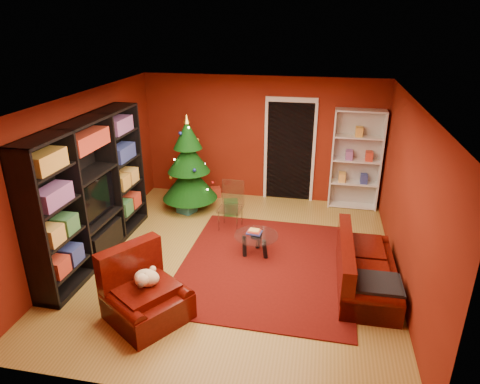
% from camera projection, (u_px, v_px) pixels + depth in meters
% --- Properties ---
extents(floor, '(5.00, 5.50, 0.05)m').
position_uv_depth(floor, '(235.00, 262.00, 6.98)').
color(floor, olive).
rests_on(floor, ground).
extents(ceiling, '(5.00, 5.50, 0.05)m').
position_uv_depth(ceiling, '(235.00, 99.00, 5.97)').
color(ceiling, silver).
rests_on(ceiling, wall_back).
extents(wall_back, '(5.00, 0.05, 2.60)m').
position_uv_depth(wall_back, '(262.00, 139.00, 8.99)').
color(wall_back, maroon).
rests_on(wall_back, ground).
extents(wall_left, '(0.05, 5.50, 2.60)m').
position_uv_depth(wall_left, '(83.00, 176.00, 6.92)').
color(wall_left, maroon).
rests_on(wall_left, ground).
extents(wall_right, '(0.05, 5.50, 2.60)m').
position_uv_depth(wall_right, '(410.00, 199.00, 6.03)').
color(wall_right, maroon).
rests_on(wall_right, ground).
extents(doorway, '(1.06, 0.60, 2.16)m').
position_uv_depth(doorway, '(289.00, 152.00, 8.94)').
color(doorway, black).
rests_on(doorway, floor).
extents(rug, '(2.74, 3.18, 0.02)m').
position_uv_depth(rug, '(267.00, 265.00, 6.84)').
color(rug, '#580F0A').
rests_on(rug, floor).
extents(media_unit, '(0.50, 2.96, 2.26)m').
position_uv_depth(media_unit, '(91.00, 191.00, 6.74)').
color(media_unit, black).
rests_on(media_unit, floor).
extents(christmas_tree, '(1.16, 1.16, 1.98)m').
position_uv_depth(christmas_tree, '(189.00, 164.00, 8.50)').
color(christmas_tree, '#09360B').
rests_on(christmas_tree, floor).
extents(gift_box_teal, '(0.40, 0.40, 0.31)m').
position_uv_depth(gift_box_teal, '(187.00, 205.00, 8.65)').
color(gift_box_teal, teal).
rests_on(gift_box_teal, floor).
extents(gift_box_green, '(0.34, 0.34, 0.28)m').
position_uv_depth(gift_box_green, '(231.00, 207.00, 8.57)').
color(gift_box_green, '#1E541C').
rests_on(gift_box_green, floor).
extents(gift_box_red, '(0.27, 0.27, 0.21)m').
position_uv_depth(gift_box_red, '(216.00, 192.00, 9.41)').
color(gift_box_red, '#A8331D').
rests_on(gift_box_red, floor).
extents(white_bookshelf, '(0.97, 0.36, 2.09)m').
position_uv_depth(white_bookshelf, '(356.00, 160.00, 8.57)').
color(white_bookshelf, white).
rests_on(white_bookshelf, floor).
extents(armchair, '(1.37, 1.37, 0.77)m').
position_uv_depth(armchair, '(147.00, 293.00, 5.51)').
color(armchair, '#3A0905').
rests_on(armchair, rug).
extents(dog, '(0.47, 0.50, 0.25)m').
position_uv_depth(dog, '(147.00, 278.00, 5.50)').
color(dog, beige).
rests_on(dog, armchair).
extents(sofa, '(0.81, 1.78, 0.76)m').
position_uv_depth(sofa, '(367.00, 264.00, 6.16)').
color(sofa, '#3A0905').
rests_on(sofa, rug).
extents(coffee_table, '(0.80, 0.80, 0.45)m').
position_uv_depth(coffee_table, '(256.00, 244.00, 7.08)').
color(coffee_table, gray).
rests_on(coffee_table, rug).
extents(acrylic_chair, '(0.45, 0.49, 0.83)m').
position_uv_depth(acrylic_chair, '(230.00, 209.00, 7.85)').
color(acrylic_chair, '#66605B').
rests_on(acrylic_chair, rug).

